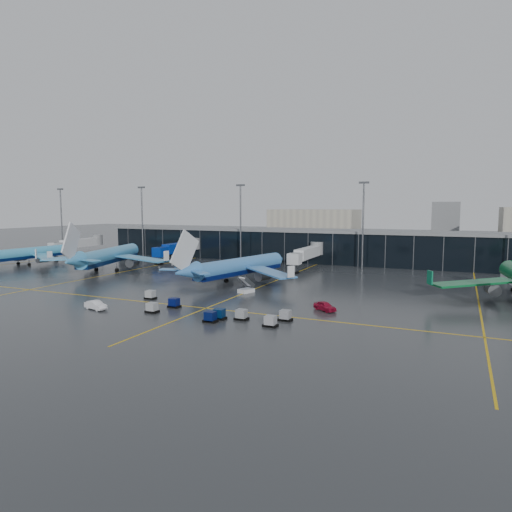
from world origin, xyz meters
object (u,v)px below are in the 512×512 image
at_px(airliner_klm_west, 28,247).
at_px(service_van_white, 96,305).
at_px(airliner_arkefly, 109,247).
at_px(service_van_red, 325,306).
at_px(baggage_carts, 210,311).
at_px(airliner_klm_near, 241,256).
at_px(mobile_airstair, 246,289).

bearing_deg(airliner_klm_west, service_van_white, -29.29).
bearing_deg(airliner_klm_west, airliner_arkefly, 2.05).
xyz_separation_m(airliner_arkefly, service_van_red, (70.12, -24.06, -6.07)).
height_order(service_van_red, service_van_white, service_van_red).
bearing_deg(service_van_white, airliner_klm_west, 71.53).
relative_size(airliner_klm_west, baggage_carts, 1.13).
height_order(airliner_klm_near, baggage_carts, airliner_klm_near).
distance_m(baggage_carts, service_van_white, 21.16).
xyz_separation_m(airliner_klm_west, baggage_carts, (86.25, -35.32, -4.95)).
relative_size(airliner_klm_near, service_van_white, 8.58).
height_order(airliner_klm_west, service_van_white, airliner_klm_west).
height_order(mobile_airstair, service_van_white, mobile_airstair).
distance_m(airliner_klm_near, service_van_red, 34.20).
bearing_deg(baggage_carts, service_van_red, 33.87).
bearing_deg(airliner_klm_west, service_van_red, -11.11).
relative_size(baggage_carts, mobile_airstair, 8.72).
bearing_deg(mobile_airstair, service_van_red, -6.53).
bearing_deg(service_van_red, airliner_klm_near, 87.71).
height_order(airliner_klm_west, airliner_klm_near, airliner_klm_near).
xyz_separation_m(airliner_klm_near, service_van_white, (-10.78, -36.54, -5.59)).
height_order(airliner_klm_west, baggage_carts, airliner_klm_west).
relative_size(airliner_arkefly, service_van_white, 9.25).
xyz_separation_m(baggage_carts, service_van_red, (16.79, 11.27, 0.05)).
xyz_separation_m(airliner_arkefly, airliner_klm_near, (43.46, -3.38, -0.50)).
xyz_separation_m(mobile_airstair, service_van_white, (-17.43, -25.61, 0.03)).
distance_m(airliner_arkefly, service_van_white, 51.95).
distance_m(service_van_red, service_van_white, 40.66).
xyz_separation_m(airliner_klm_west, airliner_klm_near, (76.38, -3.37, 0.68)).
bearing_deg(baggage_carts, service_van_white, -167.46).
relative_size(airliner_arkefly, service_van_red, 9.45).
bearing_deg(service_van_red, airliner_arkefly, 106.57).
distance_m(baggage_carts, mobile_airstair, 21.26).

